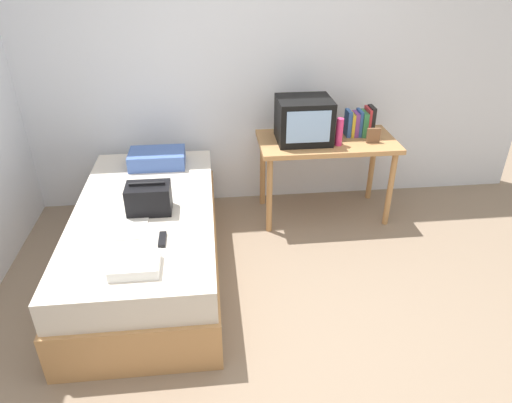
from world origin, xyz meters
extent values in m
plane|color=#84705B|center=(0.00, 0.00, 0.00)|extent=(8.00, 8.00, 0.00)
cube|color=silver|center=(0.00, 2.00, 1.30)|extent=(5.20, 0.10, 2.60)
cube|color=#B27F4C|center=(-0.86, 0.86, 0.17)|extent=(1.00, 2.00, 0.34)
cube|color=beige|center=(-0.86, 0.86, 0.45)|extent=(0.97, 1.94, 0.22)
cube|color=#B27F4C|center=(0.62, 1.56, 0.71)|extent=(1.16, 0.60, 0.04)
cylinder|color=#B27F4C|center=(0.10, 1.32, 0.34)|extent=(0.05, 0.05, 0.69)
cylinder|color=#B27F4C|center=(1.14, 1.32, 0.34)|extent=(0.05, 0.05, 0.69)
cylinder|color=#B27F4C|center=(0.10, 1.80, 0.34)|extent=(0.05, 0.05, 0.69)
cylinder|color=#B27F4C|center=(1.14, 1.80, 0.34)|extent=(0.05, 0.05, 0.69)
cube|color=black|center=(0.41, 1.56, 0.91)|extent=(0.44, 0.38, 0.36)
cube|color=#8CB2E0|center=(0.41, 1.37, 0.92)|extent=(0.35, 0.01, 0.26)
cylinder|color=#E53372|center=(0.68, 1.44, 0.84)|extent=(0.06, 0.06, 0.23)
cube|color=#2D5699|center=(0.82, 1.64, 0.84)|extent=(0.03, 0.13, 0.22)
cube|color=gold|center=(0.85, 1.64, 0.82)|extent=(0.03, 0.14, 0.20)
cube|color=#7A3D89|center=(0.88, 1.64, 0.83)|extent=(0.03, 0.14, 0.20)
cube|color=#2D5699|center=(0.91, 1.64, 0.84)|extent=(0.03, 0.14, 0.22)
cube|color=#337F47|center=(0.95, 1.64, 0.83)|extent=(0.04, 0.17, 0.21)
cube|color=#B72D33|center=(0.98, 1.64, 0.84)|extent=(0.02, 0.16, 0.24)
cube|color=black|center=(1.01, 1.64, 0.85)|extent=(0.04, 0.14, 0.25)
cube|color=brown|center=(0.98, 1.46, 0.79)|extent=(0.11, 0.02, 0.12)
cube|color=#4766AD|center=(-0.81, 1.56, 0.62)|extent=(0.46, 0.29, 0.13)
cube|color=black|center=(-0.80, 0.81, 0.66)|extent=(0.30, 0.20, 0.20)
cylinder|color=black|center=(-0.80, 0.81, 0.77)|extent=(0.24, 0.02, 0.02)
cube|color=white|center=(-0.91, 0.60, 0.56)|extent=(0.21, 0.29, 0.01)
cube|color=black|center=(-0.69, 0.43, 0.57)|extent=(0.04, 0.16, 0.02)
cube|color=white|center=(-0.83, 0.15, 0.59)|extent=(0.28, 0.22, 0.06)
camera|label=1|loc=(-0.37, -2.02, 2.20)|focal=32.49mm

